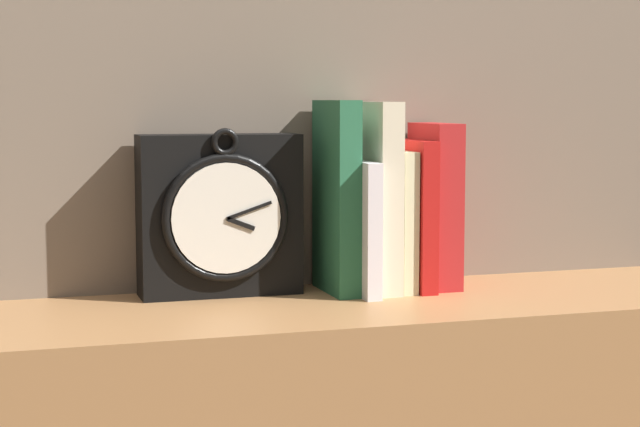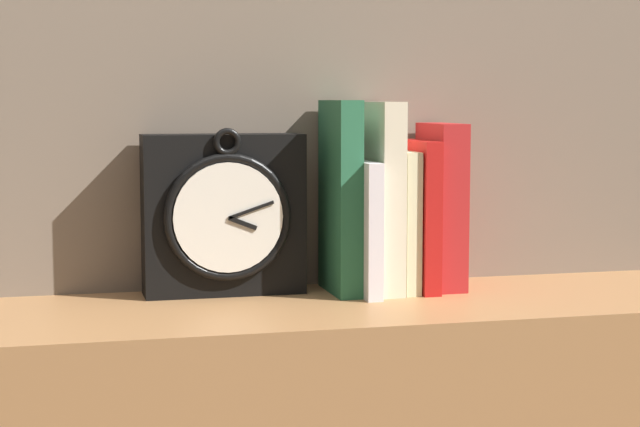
{
  "view_description": "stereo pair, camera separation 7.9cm",
  "coord_description": "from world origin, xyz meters",
  "px_view_note": "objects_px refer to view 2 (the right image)",
  "views": [
    {
      "loc": [
        -0.4,
        -1.28,
        1.15
      ],
      "look_at": [
        0.0,
        0.0,
        1.01
      ],
      "focal_mm": 60.0,
      "sensor_mm": 36.0,
      "label": 1
    },
    {
      "loc": [
        -0.33,
        -1.3,
        1.15
      ],
      "look_at": [
        0.0,
        0.0,
        1.01
      ],
      "focal_mm": 60.0,
      "sensor_mm": 36.0,
      "label": 2
    }
  ],
  "objects_px": {
    "book_slot1_white": "(361,227)",
    "book_slot2_cream": "(381,197)",
    "clock": "(224,215)",
    "book_slot0_green": "(340,197)",
    "book_slot5_red": "(441,206)",
    "book_slot4_red": "(418,215)",
    "book_slot3_cream": "(401,221)"
  },
  "relations": [
    {
      "from": "book_slot2_cream",
      "to": "book_slot5_red",
      "type": "distance_m",
      "value": 0.09
    },
    {
      "from": "clock",
      "to": "book_slot2_cream",
      "type": "xyz_separation_m",
      "value": [
        0.21,
        -0.03,
        0.02
      ]
    },
    {
      "from": "book_slot2_cream",
      "to": "book_slot1_white",
      "type": "bearing_deg",
      "value": -164.0
    },
    {
      "from": "book_slot1_white",
      "to": "book_slot3_cream",
      "type": "distance_m",
      "value": 0.06
    },
    {
      "from": "book_slot5_red",
      "to": "clock",
      "type": "bearing_deg",
      "value": 176.39
    },
    {
      "from": "book_slot5_red",
      "to": "book_slot2_cream",
      "type": "bearing_deg",
      "value": -175.91
    },
    {
      "from": "clock",
      "to": "book_slot5_red",
      "type": "height_order",
      "value": "book_slot5_red"
    },
    {
      "from": "clock",
      "to": "book_slot5_red",
      "type": "xyz_separation_m",
      "value": [
        0.3,
        -0.02,
        0.01
      ]
    },
    {
      "from": "book_slot4_red",
      "to": "book_slot5_red",
      "type": "distance_m",
      "value": 0.04
    },
    {
      "from": "book_slot0_green",
      "to": "book_slot3_cream",
      "type": "distance_m",
      "value": 0.09
    },
    {
      "from": "book_slot2_cream",
      "to": "book_slot5_red",
      "type": "height_order",
      "value": "book_slot2_cream"
    },
    {
      "from": "book_slot2_cream",
      "to": "book_slot4_red",
      "type": "relative_size",
      "value": 1.25
    },
    {
      "from": "book_slot5_red",
      "to": "book_slot3_cream",
      "type": "bearing_deg",
      "value": -176.08
    },
    {
      "from": "book_slot3_cream",
      "to": "book_slot4_red",
      "type": "distance_m",
      "value": 0.03
    },
    {
      "from": "book_slot0_green",
      "to": "book_slot2_cream",
      "type": "relative_size",
      "value": 1.01
    },
    {
      "from": "book_slot0_green",
      "to": "book_slot1_white",
      "type": "bearing_deg",
      "value": -23.49
    },
    {
      "from": "book_slot1_white",
      "to": "book_slot4_red",
      "type": "relative_size",
      "value": 0.87
    },
    {
      "from": "book_slot1_white",
      "to": "clock",
      "type": "bearing_deg",
      "value": 169.19
    },
    {
      "from": "book_slot3_cream",
      "to": "book_slot5_red",
      "type": "height_order",
      "value": "book_slot5_red"
    },
    {
      "from": "book_slot0_green",
      "to": "book_slot1_white",
      "type": "relative_size",
      "value": 1.45
    },
    {
      "from": "book_slot0_green",
      "to": "book_slot5_red",
      "type": "xyz_separation_m",
      "value": [
        0.15,
        0.0,
        -0.02
      ]
    },
    {
      "from": "book_slot4_red",
      "to": "book_slot0_green",
      "type": "bearing_deg",
      "value": 178.36
    },
    {
      "from": "clock",
      "to": "book_slot3_cream",
      "type": "height_order",
      "value": "clock"
    },
    {
      "from": "clock",
      "to": "book_slot3_cream",
      "type": "bearing_deg",
      "value": -5.5
    },
    {
      "from": "book_slot4_red",
      "to": "book_slot3_cream",
      "type": "bearing_deg",
      "value": 172.53
    },
    {
      "from": "book_slot1_white",
      "to": "book_slot5_red",
      "type": "relative_size",
      "value": 0.79
    },
    {
      "from": "book_slot1_white",
      "to": "book_slot2_cream",
      "type": "height_order",
      "value": "book_slot2_cream"
    },
    {
      "from": "clock",
      "to": "book_slot1_white",
      "type": "height_order",
      "value": "clock"
    },
    {
      "from": "book_slot0_green",
      "to": "book_slot5_red",
      "type": "distance_m",
      "value": 0.15
    },
    {
      "from": "book_slot0_green",
      "to": "book_slot4_red",
      "type": "distance_m",
      "value": 0.11
    },
    {
      "from": "clock",
      "to": "book_slot4_red",
      "type": "relative_size",
      "value": 1.09
    },
    {
      "from": "clock",
      "to": "book_slot0_green",
      "type": "height_order",
      "value": "book_slot0_green"
    }
  ]
}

